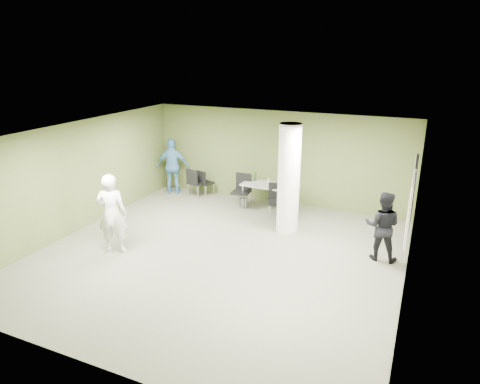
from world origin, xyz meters
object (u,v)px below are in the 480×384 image
at_px(folding_table, 270,186).
at_px(woman_white, 112,214).
at_px(chair_back_left, 195,181).
at_px(man_blue, 173,166).
at_px(man_black, 382,226).

bearing_deg(folding_table, woman_white, -117.91).
distance_m(folding_table, chair_back_left, 2.59).
xyz_separation_m(woman_white, man_blue, (-1.02, 4.20, -0.04)).
bearing_deg(woman_white, folding_table, -142.34).
distance_m(chair_back_left, man_black, 6.25).
bearing_deg(chair_back_left, woman_white, 104.32).
height_order(man_black, man_blue, man_blue).
bearing_deg(folding_table, chair_back_left, 179.54).
relative_size(chair_back_left, man_blue, 0.51).
relative_size(folding_table, chair_back_left, 1.80).
xyz_separation_m(chair_back_left, man_blue, (-0.82, 0.06, 0.36)).
distance_m(folding_table, man_black, 3.83).
bearing_deg(folding_table, man_blue, 179.39).
xyz_separation_m(folding_table, man_black, (3.33, -1.88, 0.06)).
height_order(woman_white, man_black, woman_white).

